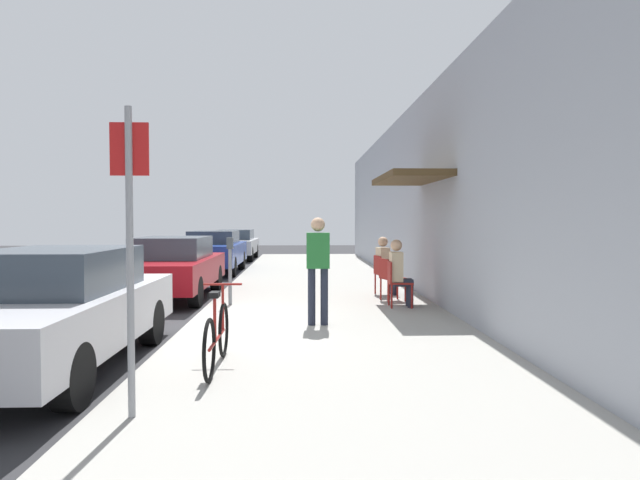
# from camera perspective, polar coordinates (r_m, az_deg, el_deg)

# --- Properties ---
(ground_plane) EXTENTS (60.00, 60.00, 0.00)m
(ground_plane) POSITION_cam_1_polar(r_m,az_deg,el_deg) (9.10, -13.75, -9.26)
(ground_plane) COLOR #2D2D30
(sidewalk_slab) EXTENTS (4.50, 32.00, 0.12)m
(sidewalk_slab) POSITION_cam_1_polar(r_m,az_deg,el_deg) (10.88, 0.22, -7.01)
(sidewalk_slab) COLOR #9E9B93
(sidewalk_slab) RESTS_ON ground_plane
(building_facade) EXTENTS (1.40, 32.00, 4.55)m
(building_facade) POSITION_cam_1_polar(r_m,az_deg,el_deg) (11.11, 12.70, 4.61)
(building_facade) COLOR #999EA8
(building_facade) RESTS_ON ground_plane
(parked_car_0) EXTENTS (1.80, 4.40, 1.43)m
(parked_car_0) POSITION_cam_1_polar(r_m,az_deg,el_deg) (7.23, -26.02, -6.40)
(parked_car_0) COLOR #B7B7BC
(parked_car_0) RESTS_ON ground_plane
(parked_car_1) EXTENTS (1.80, 4.40, 1.39)m
(parked_car_1) POSITION_cam_1_polar(r_m,az_deg,el_deg) (12.95, -15.12, -2.67)
(parked_car_1) COLOR maroon
(parked_car_1) RESTS_ON ground_plane
(parked_car_2) EXTENTS (1.80, 4.40, 1.41)m
(parked_car_2) POSITION_cam_1_polar(r_m,az_deg,el_deg) (18.85, -10.99, -1.11)
(parked_car_2) COLOR navy
(parked_car_2) RESTS_ON ground_plane
(parked_car_3) EXTENTS (1.80, 4.40, 1.35)m
(parked_car_3) POSITION_cam_1_polar(r_m,az_deg,el_deg) (25.02, -8.78, -0.40)
(parked_car_3) COLOR #B7B7BC
(parked_car_3) RESTS_ON ground_plane
(parking_meter) EXTENTS (0.12, 0.10, 1.32)m
(parking_meter) POSITION_cam_1_polar(r_m,az_deg,el_deg) (10.85, -9.33, -2.66)
(parking_meter) COLOR slate
(parking_meter) RESTS_ON sidewalk_slab
(street_sign) EXTENTS (0.32, 0.06, 2.60)m
(street_sign) POSITION_cam_1_polar(r_m,az_deg,el_deg) (4.83, -19.14, 0.31)
(street_sign) COLOR gray
(street_sign) RESTS_ON sidewalk_slab
(bicycle_0) EXTENTS (0.46, 1.71, 0.90)m
(bicycle_0) POSITION_cam_1_polar(r_m,az_deg,el_deg) (6.33, -10.64, -9.81)
(bicycle_0) COLOR black
(bicycle_0) RESTS_ON sidewalk_slab
(cafe_chair_0) EXTENTS (0.45, 0.45, 0.87)m
(cafe_chair_0) POSITION_cam_1_polar(r_m,az_deg,el_deg) (10.59, 7.91, -4.20)
(cafe_chair_0) COLOR maroon
(cafe_chair_0) RESTS_ON sidewalk_slab
(seated_patron_0) EXTENTS (0.43, 0.37, 1.29)m
(seated_patron_0) POSITION_cam_1_polar(r_m,az_deg,el_deg) (10.58, 8.23, -3.16)
(seated_patron_0) COLOR #232838
(seated_patron_0) RESTS_ON sidewalk_slab
(cafe_chair_1) EXTENTS (0.54, 0.54, 0.87)m
(cafe_chair_1) POSITION_cam_1_polar(r_m,az_deg,el_deg) (11.38, 7.22, -3.76)
(cafe_chair_1) COLOR maroon
(cafe_chair_1) RESTS_ON sidewalk_slab
(cafe_chair_2) EXTENTS (0.51, 0.51, 0.87)m
(cafe_chair_2) POSITION_cam_1_polar(r_m,az_deg,el_deg) (12.27, 6.53, -3.34)
(cafe_chair_2) COLOR maroon
(cafe_chair_2) RESTS_ON sidewalk_slab
(seated_patron_2) EXTENTS (0.48, 0.42, 1.29)m
(seated_patron_2) POSITION_cam_1_polar(r_m,az_deg,el_deg) (12.27, 6.80, -2.44)
(seated_patron_2) COLOR #232838
(seated_patron_2) RESTS_ON sidewalk_slab
(pedestrian_standing) EXTENTS (0.36, 0.22, 1.70)m
(pedestrian_standing) POSITION_cam_1_polar(r_m,az_deg,el_deg) (8.65, -0.21, -2.29)
(pedestrian_standing) COLOR #232838
(pedestrian_standing) RESTS_ON sidewalk_slab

